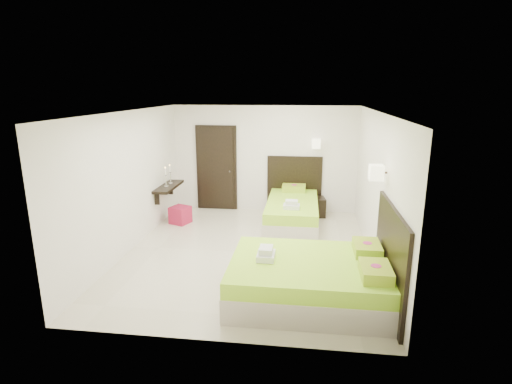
# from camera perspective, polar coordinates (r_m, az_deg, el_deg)

# --- Properties ---
(floor) EXTENTS (5.50, 5.50, 0.00)m
(floor) POSITION_cam_1_polar(r_m,az_deg,el_deg) (7.60, -1.04, -8.60)
(floor) COLOR beige
(floor) RESTS_ON ground
(bed_single) EXTENTS (1.34, 2.23, 1.84)m
(bed_single) POSITION_cam_1_polar(r_m,az_deg,el_deg) (9.03, 5.24, -2.60)
(bed_single) COLOR beige
(bed_single) RESTS_ON ground
(bed_double) EXTENTS (2.28, 1.94, 1.88)m
(bed_double) POSITION_cam_1_polar(r_m,az_deg,el_deg) (5.97, 8.39, -12.01)
(bed_double) COLOR beige
(bed_double) RESTS_ON ground
(nightstand) EXTENTS (0.56, 0.51, 0.45)m
(nightstand) POSITION_cam_1_polar(r_m,az_deg,el_deg) (9.72, 8.30, -2.10)
(nightstand) COLOR black
(nightstand) RESTS_ON ground
(ottoman) EXTENTS (0.50, 0.50, 0.39)m
(ottoman) POSITION_cam_1_polar(r_m,az_deg,el_deg) (9.27, -10.77, -3.24)
(ottoman) COLOR maroon
(ottoman) RESTS_ON ground
(door) EXTENTS (1.02, 0.15, 2.14)m
(door) POSITION_cam_1_polar(r_m,az_deg,el_deg) (10.05, -5.66, 3.38)
(door) COLOR black
(door) RESTS_ON ground
(console_shelf) EXTENTS (0.35, 1.20, 0.78)m
(console_shelf) POSITION_cam_1_polar(r_m,az_deg,el_deg) (9.31, -12.43, 0.74)
(console_shelf) COLOR black
(console_shelf) RESTS_ON ground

